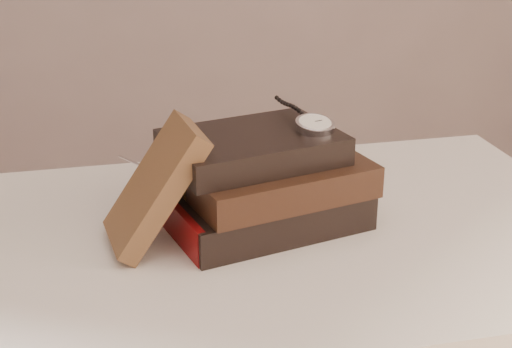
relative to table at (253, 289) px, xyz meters
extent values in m
cube|color=silver|center=(0.00, 0.00, 0.07)|extent=(1.00, 0.60, 0.04)
cube|color=white|center=(0.00, 0.00, 0.01)|extent=(0.88, 0.49, 0.08)
cylinder|color=white|center=(0.45, 0.25, -0.30)|extent=(0.05, 0.05, 0.71)
cube|color=black|center=(0.02, 0.03, 0.12)|extent=(0.30, 0.24, 0.05)
cube|color=#F0E6C4|center=(0.02, 0.03, 0.12)|extent=(0.29, 0.22, 0.04)
cube|color=gold|center=(-0.11, 0.02, 0.12)|extent=(0.01, 0.01, 0.05)
cube|color=#67090A|center=(-0.10, 0.00, 0.12)|extent=(0.05, 0.16, 0.05)
cube|color=black|center=(0.04, 0.02, 0.16)|extent=(0.28, 0.22, 0.04)
cube|color=#F0E6C4|center=(0.04, 0.02, 0.16)|extent=(0.27, 0.21, 0.03)
cube|color=gold|center=(-0.09, 0.02, 0.16)|extent=(0.01, 0.01, 0.04)
cube|color=black|center=(0.01, 0.03, 0.20)|extent=(0.26, 0.21, 0.04)
cube|color=#F0E6C4|center=(0.01, 0.03, 0.20)|extent=(0.25, 0.19, 0.03)
cube|color=gold|center=(-0.11, 0.03, 0.20)|extent=(0.01, 0.01, 0.04)
cube|color=#462D1B|center=(-0.13, -0.01, 0.18)|extent=(0.14, 0.13, 0.17)
cylinder|color=silver|center=(0.09, 0.03, 0.23)|extent=(0.07, 0.07, 0.02)
cylinder|color=white|center=(0.09, 0.03, 0.24)|extent=(0.05, 0.05, 0.01)
torus|color=silver|center=(0.09, 0.03, 0.24)|extent=(0.06, 0.06, 0.01)
cylinder|color=silver|center=(0.09, 0.06, 0.23)|extent=(0.01, 0.01, 0.01)
cube|color=black|center=(0.09, 0.03, 0.24)|extent=(0.00, 0.02, 0.00)
cube|color=black|center=(0.10, 0.03, 0.24)|extent=(0.01, 0.00, 0.00)
sphere|color=black|center=(0.09, 0.07, 0.24)|extent=(0.01, 0.01, 0.01)
sphere|color=black|center=(0.08, 0.07, 0.24)|extent=(0.01, 0.01, 0.01)
sphere|color=black|center=(0.08, 0.08, 0.24)|extent=(0.01, 0.01, 0.01)
sphere|color=black|center=(0.08, 0.09, 0.24)|extent=(0.01, 0.01, 0.01)
sphere|color=black|center=(0.08, 0.10, 0.24)|extent=(0.01, 0.01, 0.01)
sphere|color=black|center=(0.08, 0.11, 0.24)|extent=(0.01, 0.01, 0.01)
sphere|color=black|center=(0.08, 0.12, 0.24)|extent=(0.01, 0.01, 0.01)
sphere|color=black|center=(0.07, 0.13, 0.23)|extent=(0.01, 0.01, 0.01)
sphere|color=black|center=(0.07, 0.14, 0.24)|extent=(0.01, 0.01, 0.01)
sphere|color=black|center=(0.07, 0.15, 0.24)|extent=(0.01, 0.01, 0.01)
torus|color=silver|center=(-0.12, 0.08, 0.17)|extent=(0.06, 0.03, 0.05)
torus|color=silver|center=(-0.06, 0.09, 0.17)|extent=(0.06, 0.03, 0.05)
cylinder|color=silver|center=(-0.09, 0.08, 0.17)|extent=(0.02, 0.01, 0.00)
cylinder|color=silver|center=(-0.15, 0.13, 0.16)|extent=(0.03, 0.12, 0.03)
cylinder|color=silver|center=(-0.05, 0.15, 0.16)|extent=(0.03, 0.12, 0.03)
camera|label=1|loc=(-0.20, -0.90, 0.56)|focal=52.40mm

